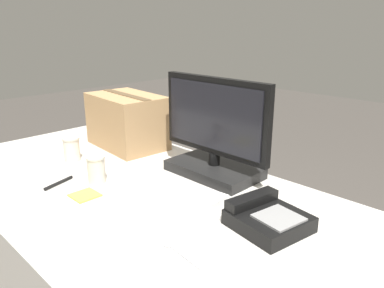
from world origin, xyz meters
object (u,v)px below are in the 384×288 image
at_px(paper_cup_right, 96,169).
at_px(spoon, 174,249).
at_px(pen_marker, 59,183).
at_px(cardboard_box, 127,121).
at_px(sticky_note_pad, 85,195).
at_px(paper_cup_left, 72,149).
at_px(monitor, 214,138).
at_px(desk_phone, 267,218).
at_px(keyboard, 167,188).

height_order(paper_cup_right, spoon, paper_cup_right).
bearing_deg(pen_marker, cardboard_box, 6.75).
bearing_deg(spoon, pen_marker, 8.59).
bearing_deg(sticky_note_pad, pen_marker, -173.42).
bearing_deg(paper_cup_left, spoon, -10.10).
xyz_separation_m(monitor, desk_phone, (0.38, -0.19, -0.12)).
distance_m(cardboard_box, pen_marker, 0.51).
xyz_separation_m(spoon, pen_marker, (-0.61, -0.02, 0.00)).
height_order(monitor, desk_phone, monitor).
relative_size(paper_cup_right, cardboard_box, 0.26).
height_order(monitor, spoon, monitor).
xyz_separation_m(paper_cup_right, sticky_note_pad, (0.08, -0.09, -0.05)).
bearing_deg(desk_phone, spoon, -101.53).
xyz_separation_m(desk_phone, spoon, (-0.10, -0.27, -0.03)).
bearing_deg(keyboard, paper_cup_left, -177.05).
height_order(spoon, sticky_note_pad, sticky_note_pad).
bearing_deg(paper_cup_left, cardboard_box, 89.08).
bearing_deg(desk_phone, paper_cup_left, -162.62).
distance_m(desk_phone, pen_marker, 0.77).
xyz_separation_m(monitor, cardboard_box, (-0.53, -0.02, -0.02)).
bearing_deg(paper_cup_right, keyboard, 27.08).
bearing_deg(spoon, cardboard_box, -21.53).
relative_size(monitor, paper_cup_right, 4.80).
distance_m(spoon, sticky_note_pad, 0.45).
bearing_deg(pen_marker, paper_cup_left, 34.22).
bearing_deg(cardboard_box, paper_cup_right, -50.94).
bearing_deg(spoon, desk_phone, -104.34).
distance_m(spoon, cardboard_box, 0.92).
xyz_separation_m(paper_cup_left, spoon, (0.81, -0.14, -0.05)).
height_order(keyboard, paper_cup_right, paper_cup_right).
bearing_deg(cardboard_box, monitor, 2.67).
relative_size(paper_cup_left, sticky_note_pad, 1.19).
relative_size(monitor, paper_cup_left, 4.76).
distance_m(monitor, paper_cup_left, 0.63).
bearing_deg(paper_cup_right, spoon, -10.06).
distance_m(paper_cup_left, pen_marker, 0.26).
relative_size(desk_phone, pen_marker, 1.79).
distance_m(keyboard, desk_phone, 0.38).
relative_size(spoon, pen_marker, 1.28).
bearing_deg(keyboard, paper_cup_right, -158.30).
bearing_deg(paper_cup_right, monitor, 54.89).
bearing_deg(monitor, paper_cup_left, -149.64).
xyz_separation_m(cardboard_box, pen_marker, (0.20, -0.45, -0.12)).
bearing_deg(sticky_note_pad, spoon, 0.13).
xyz_separation_m(monitor, pen_marker, (-0.34, -0.48, -0.14)).
distance_m(keyboard, pen_marker, 0.41).
bearing_deg(monitor, paper_cup_right, -125.11).
distance_m(paper_cup_right, spoon, 0.54).
relative_size(paper_cup_right, sticky_note_pad, 1.18).
bearing_deg(cardboard_box, pen_marker, -66.62).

